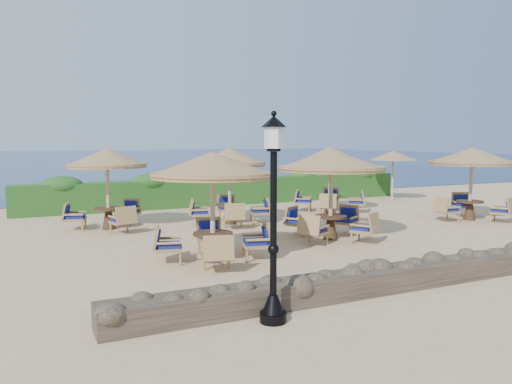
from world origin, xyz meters
The scene contains 12 objects.
ground centered at (0.00, 0.00, 0.00)m, with size 120.00×120.00×0.00m, color tan.
sea centered at (0.00, 70.00, 0.00)m, with size 160.00×160.00×0.00m, color #0B1C4C.
hedge centered at (0.00, 7.20, 0.60)m, with size 18.00×0.90×1.20m, color #1B4817.
stone_wall centered at (0.00, -6.20, 0.22)m, with size 15.00×0.65×0.44m, color brown.
lamp_post centered at (-4.80, -6.80, 1.55)m, with size 0.44×0.44×3.31m.
extra_parasol centered at (7.80, 5.20, 2.17)m, with size 2.30×2.30×2.41m.
cafe_set_0 centered at (-4.28, -2.59, 1.86)m, with size 2.96×2.96×2.65m.
cafe_set_1 centered at (-0.20, -1.51, 1.91)m, with size 3.18×3.18×2.65m.
cafe_set_2 centered at (6.45, -0.65, 1.96)m, with size 3.04×3.04×2.65m.
cafe_set_3 centered at (-5.88, 3.00, 1.86)m, with size 2.73×2.73×2.65m.
cafe_set_4 centered at (-1.87, 2.28, 1.74)m, with size 2.89×2.89×2.65m.
cafe_set_5 centered at (2.87, 3.20, 1.71)m, with size 2.67×2.67×2.65m.
Camera 1 is at (-8.36, -13.75, 2.94)m, focal length 35.00 mm.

